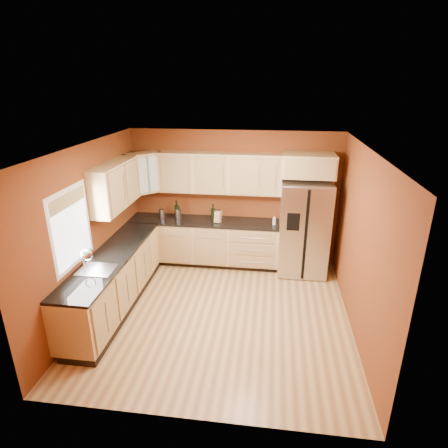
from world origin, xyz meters
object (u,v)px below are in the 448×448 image
Objects in this scene: refrigerator at (304,228)px; canister_left at (162,214)px; knife_block at (218,217)px; wine_bottle_a at (177,209)px; soap_dispenser at (274,220)px.

refrigerator is 9.30× the size of canister_left.
refrigerator is 1.62m from knife_block.
canister_left is at bearing 178.80° from refrigerator.
soap_dispenser is at bearing -3.06° from wine_bottle_a.
refrigerator reaches higher than wine_bottle_a.
wine_bottle_a is 0.83m from knife_block.
knife_block is at bearing -7.10° from wine_bottle_a.
refrigerator is at bearing 14.10° from knife_block.
canister_left is 1.11× the size of soap_dispenser.
refrigerator reaches higher than knife_block.
refrigerator is at bearing -0.42° from soap_dispenser.
soap_dispenser is at bearing 14.28° from knife_block.
wine_bottle_a is (0.28, 0.05, 0.09)m from canister_left.
wine_bottle_a is at bearing 9.54° from canister_left.
wine_bottle_a is at bearing 176.94° from soap_dispenser.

